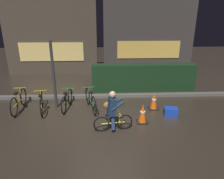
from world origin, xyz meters
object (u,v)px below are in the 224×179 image
object	(u,v)px
parked_bike_leftmost	(19,101)
parked_bike_center_right	(91,100)
street_post	(54,76)
traffic_cone_far	(154,101)
blue_crate	(171,112)
cyclist	(112,111)
parked_bike_center_left	(67,100)
traffic_cone_near	(143,113)
parked_bike_left_mid	(41,103)

from	to	relation	value
parked_bike_leftmost	parked_bike_center_right	world-z (taller)	parked_bike_leftmost
street_post	traffic_cone_far	size ratio (longest dim) A/B	3.85
traffic_cone_far	blue_crate	xyz separation A→B (m)	(0.45, -0.61, -0.16)
street_post	blue_crate	world-z (taller)	street_post
cyclist	blue_crate	bearing A→B (deg)	13.69
parked_bike_leftmost	parked_bike_center_left	xyz separation A→B (m)	(1.73, 0.09, -0.03)
traffic_cone_near	parked_bike_left_mid	bearing A→B (deg)	163.91
parked_bike_leftmost	traffic_cone_near	world-z (taller)	parked_bike_leftmost
parked_bike_leftmost	parked_bike_center_left	world-z (taller)	parked_bike_leftmost
traffic_cone_far	cyclist	bearing A→B (deg)	-138.51
street_post	cyclist	xyz separation A→B (m)	(2.03, -1.73, -0.62)
blue_crate	cyclist	size ratio (longest dim) A/B	0.35
parked_bike_leftmost	traffic_cone_far	distance (m)	4.97
parked_bike_center_right	blue_crate	world-z (taller)	parked_bike_center_right
blue_crate	street_post	bearing A→B (deg)	167.64
parked_bike_leftmost	parked_bike_center_right	bearing A→B (deg)	-94.57
traffic_cone_far	traffic_cone_near	bearing A→B (deg)	-121.68
blue_crate	parked_bike_left_mid	bearing A→B (deg)	172.41
parked_bike_left_mid	parked_bike_center_right	xyz separation A→B (m)	(1.77, 0.10, 0.03)
blue_crate	cyclist	distance (m)	2.29
street_post	parked_bike_leftmost	xyz separation A→B (m)	(-1.31, -0.15, -0.90)
parked_bike_center_right	parked_bike_left_mid	bearing A→B (deg)	77.01
parked_bike_leftmost	street_post	bearing A→B (deg)	-87.13
traffic_cone_near	blue_crate	distance (m)	1.15
parked_bike_left_mid	parked_bike_center_right	size ratio (longest dim) A/B	0.93
traffic_cone_far	parked_bike_center_left	bearing A→B (deg)	176.04
parked_bike_center_right	traffic_cone_near	size ratio (longest dim) A/B	2.55
street_post	parked_bike_center_left	bearing A→B (deg)	-8.81
parked_bike_center_left	parked_bike_leftmost	bearing A→B (deg)	97.37
parked_bike_center_right	blue_crate	bearing A→B (deg)	-120.52
parked_bike_leftmost	parked_bike_center_left	size ratio (longest dim) A/B	1.09
street_post	traffic_cone_near	xyz separation A→B (m)	(3.04, -1.30, -0.94)
parked_bike_left_mid	traffic_cone_near	bearing A→B (deg)	-121.04
parked_bike_leftmost	parked_bike_center_right	xyz separation A→B (m)	(2.62, -0.04, -0.00)
street_post	parked_bike_left_mid	size ratio (longest dim) A/B	1.65
parked_bike_center_left	parked_bike_left_mid	bearing A→B (deg)	108.87
street_post	blue_crate	bearing A→B (deg)	-12.36
traffic_cone_near	street_post	bearing A→B (deg)	156.82
blue_crate	parked_bike_leftmost	bearing A→B (deg)	172.13
parked_bike_center_left	blue_crate	bearing A→B (deg)	-98.25
street_post	cyclist	distance (m)	2.74
street_post	traffic_cone_near	distance (m)	3.43
traffic_cone_far	cyclist	world-z (taller)	cyclist
street_post	parked_bike_center_right	size ratio (longest dim) A/B	1.53
traffic_cone_near	cyclist	xyz separation A→B (m)	(-1.01, -0.43, 0.32)
traffic_cone_near	blue_crate	xyz separation A→B (m)	(1.07, 0.40, -0.16)
parked_bike_center_left	traffic_cone_near	xyz separation A→B (m)	(2.62, -1.23, -0.02)
parked_bike_left_mid	blue_crate	size ratio (longest dim) A/B	3.44
street_post	parked_bike_left_mid	bearing A→B (deg)	-147.72
parked_bike_center_left	blue_crate	distance (m)	3.78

